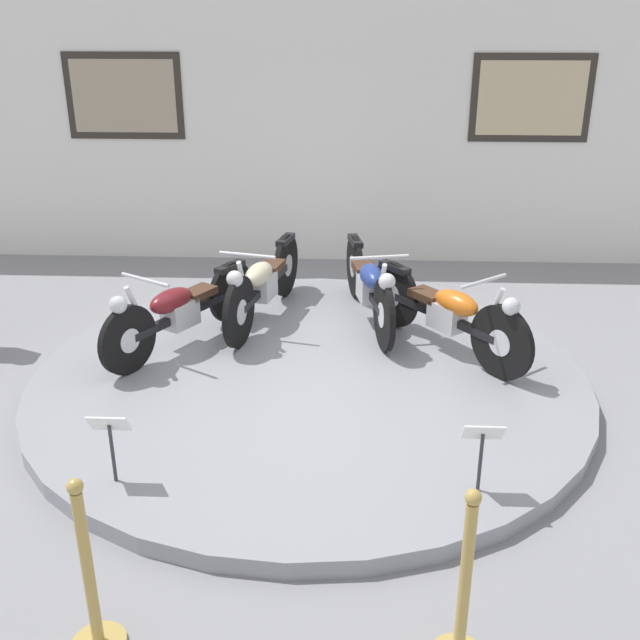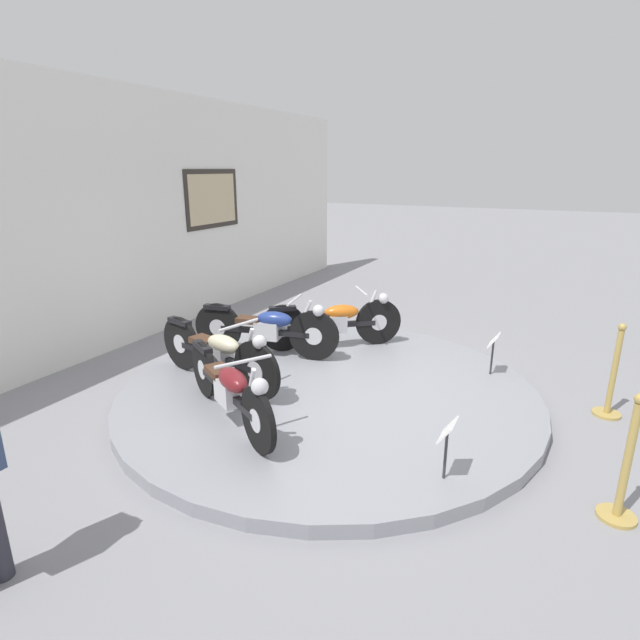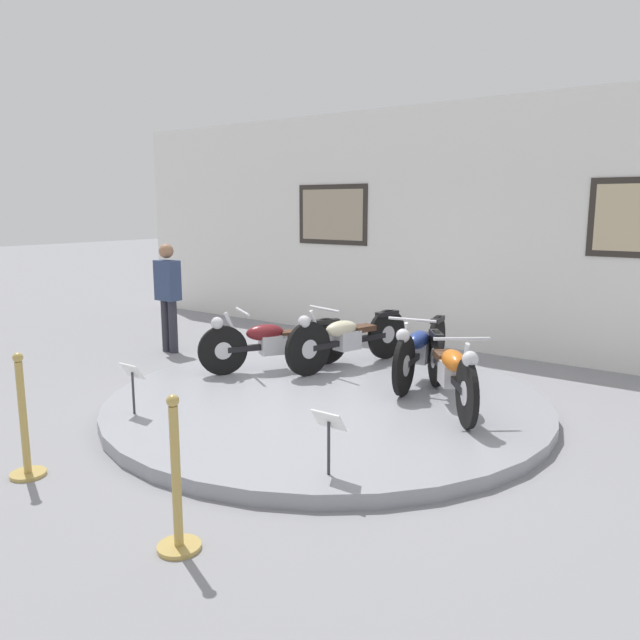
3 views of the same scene
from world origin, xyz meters
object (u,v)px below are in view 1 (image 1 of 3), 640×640
(motorcycle_blue, at_px, (369,284))
(info_placard_front_left, at_px, (110,433))
(motorcycle_orange, at_px, (447,311))
(stanchion_post_right_of_entry, at_px, (463,606))
(motorcycle_maroon, at_px, (180,309))
(stanchion_post_left_of_entry, at_px, (91,594))
(info_placard_front_centre, at_px, (482,442))
(motorcycle_cream, at_px, (263,282))

(motorcycle_blue, bearing_deg, info_placard_front_left, -121.81)
(motorcycle_orange, relative_size, stanchion_post_right_of_entry, 1.56)
(motorcycle_maroon, bearing_deg, motorcycle_orange, 0.13)
(motorcycle_blue, height_order, stanchion_post_left_of_entry, stanchion_post_left_of_entry)
(motorcycle_orange, bearing_deg, stanchion_post_left_of_entry, -122.33)
(motorcycle_orange, xyz_separation_m, stanchion_post_right_of_entry, (-0.28, -3.34, -0.17))
(info_placard_front_left, bearing_deg, info_placard_front_centre, 0.00)
(motorcycle_cream, xyz_separation_m, motorcycle_blue, (1.04, -0.00, -0.00))
(motorcycle_orange, height_order, stanchion_post_left_of_entry, stanchion_post_left_of_entry)
(info_placard_front_centre, bearing_deg, info_placard_front_left, 180.00)
(info_placard_front_centre, bearing_deg, stanchion_post_left_of_entry, -149.40)
(stanchion_post_right_of_entry, bearing_deg, stanchion_post_left_of_entry, 180.00)
(motorcycle_maroon, distance_m, info_placard_front_centre, 3.17)
(motorcycle_cream, distance_m, motorcycle_orange, 1.84)
(motorcycle_cream, height_order, info_placard_front_left, motorcycle_cream)
(motorcycle_blue, height_order, info_placard_front_left, motorcycle_blue)
(stanchion_post_left_of_entry, height_order, stanchion_post_right_of_entry, same)
(motorcycle_orange, relative_size, info_placard_front_left, 3.11)
(motorcycle_maroon, height_order, motorcycle_blue, motorcycle_blue)
(motorcycle_blue, bearing_deg, info_placard_front_centre, -76.33)
(motorcycle_blue, distance_m, stanchion_post_right_of_entry, 4.02)
(info_placard_front_left, height_order, info_placard_front_centre, same)
(stanchion_post_right_of_entry, bearing_deg, info_placard_front_centre, 77.66)
(info_placard_front_centre, relative_size, stanchion_post_left_of_entry, 0.50)
(motorcycle_orange, bearing_deg, motorcycle_maroon, -179.87)
(info_placard_front_centre, distance_m, stanchion_post_right_of_entry, 1.28)
(info_placard_front_left, bearing_deg, stanchion_post_left_of_entry, -77.66)
(info_placard_front_centre, relative_size, stanchion_post_right_of_entry, 0.50)
(motorcycle_cream, distance_m, stanchion_post_left_of_entry, 4.02)
(motorcycle_maroon, distance_m, motorcycle_cream, 0.95)
(motorcycle_orange, bearing_deg, stanchion_post_right_of_entry, -94.87)
(motorcycle_cream, height_order, motorcycle_blue, motorcycle_cream)
(motorcycle_orange, bearing_deg, info_placard_front_centre, -90.34)
(motorcycle_cream, xyz_separation_m, info_placard_front_left, (-0.67, -2.75, -0.03))
(motorcycle_cream, distance_m, info_placard_front_left, 2.83)
(motorcycle_cream, height_order, stanchion_post_left_of_entry, stanchion_post_left_of_entry)
(info_placard_front_left, bearing_deg, motorcycle_maroon, 90.25)
(motorcycle_blue, relative_size, stanchion_post_right_of_entry, 1.93)
(info_placard_front_left, relative_size, stanchion_post_right_of_entry, 0.50)
(motorcycle_blue, xyz_separation_m, info_placard_front_centre, (0.67, -2.75, -0.03))
(info_placard_front_left, xyz_separation_m, stanchion_post_right_of_entry, (2.10, -1.24, -0.15))
(motorcycle_maroon, bearing_deg, info_placard_front_left, -89.75)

